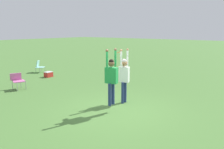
% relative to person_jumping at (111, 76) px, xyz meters
% --- Properties ---
extents(ground_plane, '(120.00, 120.00, 0.00)m').
position_rel_person_jumping_xyz_m(ground_plane, '(0.25, -0.05, -1.40)').
color(ground_plane, '#4C7A38').
extents(person_jumping, '(0.60, 0.48, 2.09)m').
position_rel_person_jumping_xyz_m(person_jumping, '(0.00, 0.00, 0.00)').
color(person_jumping, navy).
rests_on(person_jumping, ground_plane).
extents(person_defending, '(0.57, 0.45, 2.29)m').
position_rel_person_jumping_xyz_m(person_defending, '(1.20, 0.25, -0.18)').
color(person_defending, navy).
rests_on(person_defending, ground_plane).
extents(frisbee, '(0.23, 0.23, 0.06)m').
position_rel_person_jumping_xyz_m(frisbee, '(0.54, 0.10, 0.80)').
color(frisbee, '#E04C23').
extents(camping_chair_1, '(0.72, 0.77, 0.84)m').
position_rel_person_jumping_xyz_m(camping_chair_1, '(-0.33, 5.85, -0.90)').
color(camping_chair_1, gray).
rests_on(camping_chair_1, ground_plane).
extents(camping_chair_2, '(0.75, 0.84, 0.85)m').
position_rel_person_jumping_xyz_m(camping_chair_2, '(3.08, 8.89, -0.92)').
color(camping_chair_2, gray).
rests_on(camping_chair_2, ground_plane).
extents(cooler_box, '(0.47, 0.41, 0.34)m').
position_rel_person_jumping_xyz_m(cooler_box, '(2.49, 7.07, -1.23)').
color(cooler_box, red).
rests_on(cooler_box, ground_plane).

